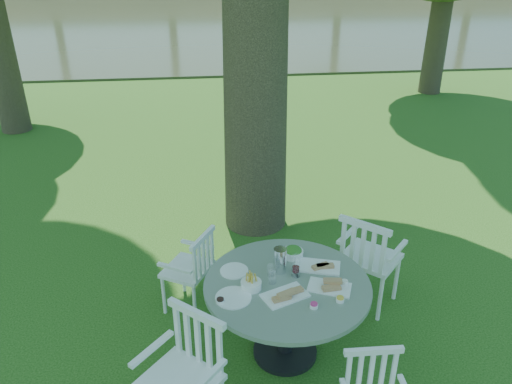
% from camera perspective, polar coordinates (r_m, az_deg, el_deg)
% --- Properties ---
extents(ground, '(140.00, 140.00, 0.00)m').
position_cam_1_polar(ground, '(5.63, 0.25, -8.68)').
color(ground, '#163D0C').
rests_on(ground, ground).
extents(table, '(1.37, 1.37, 0.76)m').
position_cam_1_polar(table, '(4.24, 3.53, -11.96)').
color(table, black).
rests_on(table, ground).
extents(chair_ne, '(0.69, 0.69, 1.00)m').
position_cam_1_polar(chair_ne, '(4.88, 12.51, -7.15)').
color(chair_ne, white).
rests_on(chair_ne, ground).
extents(chair_nw, '(0.56, 0.57, 0.85)m').
position_cam_1_polar(chair_nw, '(4.83, -7.01, -8.36)').
color(chair_nw, white).
rests_on(chair_nw, ground).
extents(chair_sw, '(0.68, 0.67, 0.98)m').
position_cam_1_polar(chair_sw, '(3.75, -7.74, -19.06)').
color(chair_sw, white).
rests_on(chair_sw, ground).
extents(tableware, '(1.12, 0.83, 0.22)m').
position_cam_1_polar(tableware, '(4.19, 2.89, -9.21)').
color(tableware, white).
rests_on(tableware, table).
extents(river, '(100.00, 28.00, 0.12)m').
position_cam_1_polar(river, '(27.77, -5.96, 19.52)').
color(river, '#2E351F').
rests_on(river, ground).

